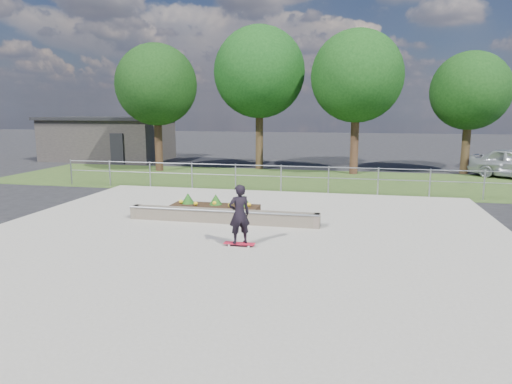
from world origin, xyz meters
TOP-DOWN VIEW (x-y plane):
  - ground at (0.00, 0.00)m, footprint 120.00×120.00m
  - grass_verge at (0.00, 11.00)m, footprint 30.00×8.00m
  - concrete_slab at (0.00, 0.00)m, footprint 15.00×15.00m
  - fence at (0.00, 7.50)m, footprint 20.06×0.06m
  - building at (-14.00, 18.00)m, footprint 8.40×5.40m
  - tree_far_left at (-8.00, 13.00)m, footprint 4.55×4.55m
  - tree_mid_left at (-2.50, 15.00)m, footprint 5.25×5.25m
  - tree_mid_right at (3.00, 14.00)m, footprint 4.90×4.90m
  - tree_far_right at (9.00, 15.50)m, footprint 4.20×4.20m
  - grind_ledge at (-0.91, 1.73)m, footprint 6.00×0.44m
  - planter_bed at (-1.56, 2.93)m, footprint 3.00×1.20m
  - skateboarder at (0.22, -0.58)m, footprint 0.80×0.60m

SIDE VIEW (x-z plane):
  - ground at x=0.00m, z-range 0.00..0.00m
  - grass_verge at x=0.00m, z-range 0.00..0.02m
  - concrete_slab at x=0.00m, z-range 0.00..0.06m
  - planter_bed at x=-1.56m, z-range -0.06..0.55m
  - grind_ledge at x=-0.91m, z-range 0.05..0.48m
  - fence at x=0.00m, z-range 0.17..1.37m
  - skateboarder at x=0.22m, z-range 0.09..1.69m
  - building at x=-14.00m, z-range 0.01..3.01m
  - tree_far_right at x=9.00m, z-range 1.18..7.78m
  - tree_far_left at x=-8.00m, z-range 1.28..8.43m
  - tree_mid_right at x=3.00m, z-range 1.38..9.08m
  - tree_mid_left at x=-2.50m, z-range 1.48..9.73m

